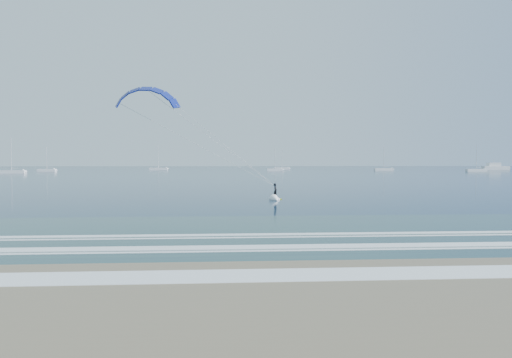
{
  "coord_description": "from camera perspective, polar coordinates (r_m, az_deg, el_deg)",
  "views": [
    {
      "loc": [
        -0.55,
        -17.57,
        4.41
      ],
      "look_at": [
        2.42,
        27.73,
        2.69
      ],
      "focal_mm": 32.0,
      "sensor_mm": 36.0,
      "label": 1
    }
  ],
  "objects": [
    {
      "name": "ground",
      "position": [
        18.12,
        -1.95,
        -11.92
      ],
      "size": [
        900.0,
        900.0,
        0.0
      ],
      "primitive_type": "plane",
      "color": "#072441",
      "rests_on": "ground"
    },
    {
      "name": "kitesurfer_rig",
      "position": [
        51.71,
        -5.99,
        5.32
      ],
      "size": [
        20.2,
        4.63,
        13.77
      ],
      "color": "#BBD218",
      "rests_on": "ground"
    },
    {
      "name": "motor_yacht",
      "position": [
        280.44,
        27.71,
        1.33
      ],
      "size": [
        14.19,
        3.78,
        5.97
      ],
      "color": "white",
      "rests_on": "ground"
    },
    {
      "name": "sailboat_0",
      "position": [
        195.97,
        -28.24,
        0.82
      ],
      "size": [
        10.24,
        2.4,
        13.72
      ],
      "color": "white",
      "rests_on": "ground"
    },
    {
      "name": "sailboat_1",
      "position": [
        223.53,
        -24.68,
        1.01
      ],
      "size": [
        7.93,
        2.4,
        11.0
      ],
      "color": "white",
      "rests_on": "ground"
    },
    {
      "name": "sailboat_2",
      "position": [
        254.11,
        -12.1,
        1.28
      ],
      "size": [
        9.8,
        2.4,
        13.07
      ],
      "color": "white",
      "rests_on": "ground"
    },
    {
      "name": "sailboat_3",
      "position": [
        219.21,
        2.38,
        1.19
      ],
      "size": [
        7.51,
        2.4,
        10.58
      ],
      "color": "white",
      "rests_on": "ground"
    },
    {
      "name": "sailboat_4",
      "position": [
        266.62,
        3.27,
        1.36
      ],
      "size": [
        8.76,
        2.4,
        11.91
      ],
      "color": "white",
      "rests_on": "ground"
    },
    {
      "name": "sailboat_5",
      "position": [
        235.82,
        15.67,
        1.18
      ],
      "size": [
        9.4,
        2.4,
        12.73
      ],
      "color": "white",
      "rests_on": "ground"
    },
    {
      "name": "sailboat_6",
      "position": [
        226.5,
        25.82,
        1.01
      ],
      "size": [
        9.0,
        2.4,
        12.16
      ],
      "color": "white",
      "rests_on": "ground"
    }
  ]
}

